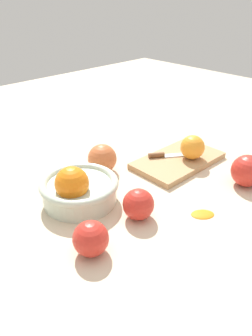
% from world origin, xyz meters
% --- Properties ---
extents(ground_plane, '(2.40, 2.40, 0.00)m').
position_xyz_m(ground_plane, '(0.00, 0.00, 0.00)').
color(ground_plane, beige).
extents(bowl, '(0.18, 0.18, 0.10)m').
position_xyz_m(bowl, '(-0.17, 0.12, 0.04)').
color(bowl, beige).
rests_on(bowl, ground_plane).
extents(cutting_board, '(0.26, 0.15, 0.02)m').
position_xyz_m(cutting_board, '(0.14, 0.08, 0.01)').
color(cutting_board, tan).
rests_on(cutting_board, ground_plane).
extents(orange_on_board, '(0.07, 0.07, 0.07)m').
position_xyz_m(orange_on_board, '(0.17, 0.05, 0.05)').
color(orange_on_board, orange).
rests_on(orange_on_board, cutting_board).
extents(knife, '(0.14, 0.10, 0.01)m').
position_xyz_m(knife, '(0.13, 0.10, 0.02)').
color(knife, silver).
rests_on(knife, cutting_board).
extents(apple_front_left, '(0.07, 0.07, 0.07)m').
position_xyz_m(apple_front_left, '(-0.26, -0.03, 0.03)').
color(apple_front_left, red).
rests_on(apple_front_left, ground_plane).
extents(apple_back_left, '(0.08, 0.08, 0.08)m').
position_xyz_m(apple_back_left, '(-0.04, 0.19, 0.04)').
color(apple_back_left, '#CC6638').
rests_on(apple_back_left, ground_plane).
extents(apple_front_right, '(0.08, 0.08, 0.08)m').
position_xyz_m(apple_front_right, '(0.17, -0.11, 0.04)').
color(apple_front_right, red).
rests_on(apple_front_right, ground_plane).
extents(apple_mid_left, '(0.07, 0.07, 0.07)m').
position_xyz_m(apple_mid_left, '(-0.12, -0.02, 0.03)').
color(apple_mid_left, red).
rests_on(apple_mid_left, ground_plane).
extents(citrus_peel, '(0.06, 0.06, 0.01)m').
position_xyz_m(citrus_peel, '(-0.01, -0.11, 0.00)').
color(citrus_peel, orange).
rests_on(citrus_peel, ground_plane).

